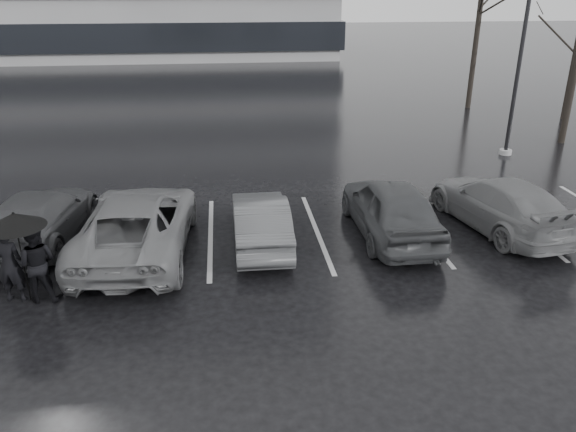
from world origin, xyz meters
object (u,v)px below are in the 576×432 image
Objects in this scene: car_west_a at (261,221)px; pedestrian_left at (9,264)px; pedestrian_right at (37,263)px; car_main at (391,208)px; tree_north at (478,22)px; car_east at (500,203)px; car_west_b at (137,223)px; car_west_c at (40,217)px; lamp_post at (521,51)px.

pedestrian_left is (-5.26, -2.11, 0.20)m from car_west_a.
car_main is at bearing -160.94° from pedestrian_right.
tree_north is at bearing -128.34° from car_west_a.
car_east is at bearing -163.74° from pedestrian_left.
pedestrian_left is (-8.63, -2.25, 0.07)m from car_main.
car_west_b is 2.69m from pedestrian_right.
tree_north is at bearing -135.20° from car_west_c.
car_west_a is 5.56m from car_west_c.
car_west_c is at bearing -158.85° from lamp_post.
car_east is (11.89, -0.54, 0.02)m from car_west_c.
pedestrian_right reaches higher than car_east.
car_main is 8.40m from pedestrian_right.
car_west_c is at bearing -13.31° from car_east.
car_west_a is at bearing -145.55° from lamp_post.
tree_north is (17.18, 17.20, 3.42)m from pedestrian_left.
car_west_b is (-6.35, -0.23, -0.01)m from car_main.
pedestrian_right is at bearing 1.61° from car_east.
car_main is at bearing -175.02° from car_west_b.
car_east is (3.02, 0.14, -0.07)m from car_main.
car_main is at bearing -134.41° from lamp_post.
car_main is 8.92m from pedestrian_left.
car_west_b is (-2.98, -0.08, 0.12)m from car_west_a.
car_west_c is (-2.51, 0.90, -0.08)m from car_west_b.
pedestrian_left is at bearing 44.57° from car_west_b.
car_west_a is 12.36m from lamp_post.
car_west_b reaches higher than car_east.
car_west_b is 21.56m from tree_north.
car_west_b is 0.64× the size of lamp_post.
car_west_c is at bearing -80.71° from pedestrian_left.
pedestrian_right is at bearing 110.25° from car_west_c.
car_east is 0.56× the size of lamp_post.
pedestrian_left is 17.77m from lamp_post.
car_main is 9.75m from lamp_post.
lamp_post is (9.85, 6.75, 3.19)m from car_west_a.
pedestrian_right is 17.32m from lamp_post.
car_east is at bearing -178.42° from car_main.
car_main is 0.52× the size of tree_north.
pedestrian_right is (-1.73, -2.06, 0.10)m from car_west_b.
car_west_b is 3.05m from pedestrian_left.
lamp_post reaches higher than pedestrian_right.
car_west_a is 5.67m from pedestrian_left.
pedestrian_right is at bearing -148.57° from lamp_post.
lamp_post is at bearing -145.30° from pedestrian_right.
pedestrian_right is at bearing 14.76° from car_main.
car_west_c reaches higher than car_west_a.
car_west_a is 2.25× the size of pedestrian_right.
car_west_a is (-3.37, -0.14, -0.13)m from car_main.
car_main is 2.68× the size of pedestrian_left.
car_west_b is at bearing 1.59° from car_west_a.
lamp_post is at bearing -145.58° from car_west_a.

